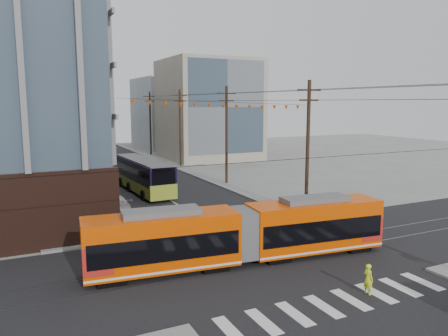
{
  "coord_description": "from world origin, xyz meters",
  "views": [
    {
      "loc": [
        -13.07,
        -17.88,
        9.25
      ],
      "look_at": [
        -0.2,
        8.7,
        4.78
      ],
      "focal_mm": 35.0,
      "sensor_mm": 36.0,
      "label": 1
    }
  ],
  "objects": [
    {
      "name": "city_bus",
      "position": [
        -1.23,
        25.95,
        1.74
      ],
      "size": [
        3.26,
        12.39,
        3.48
      ],
      "primitive_type": null,
      "rotation": [
        0.0,
        0.0,
        0.05
      ],
      "color": "black",
      "rests_on": "ground"
    },
    {
      "name": "parked_car_grey",
      "position": [
        -5.73,
        23.14,
        0.65
      ],
      "size": [
        3.67,
        5.14,
        1.3
      ],
      "primitive_type": "imported",
      "rotation": [
        0.0,
        0.0,
        2.78
      ],
      "color": "#4C4D4E",
      "rests_on": "ground"
    },
    {
      "name": "streetcar",
      "position": [
        -1.48,
        3.56,
        1.71
      ],
      "size": [
        17.96,
        4.36,
        3.43
      ],
      "primitive_type": null,
      "rotation": [
        0.0,
        0.0,
        -0.11
      ],
      "color": "#D54200",
      "rests_on": "ground"
    },
    {
      "name": "parked_car_silver",
      "position": [
        -5.8,
        11.12,
        0.73
      ],
      "size": [
        2.67,
        4.7,
        1.47
      ],
      "primitive_type": "imported",
      "rotation": [
        0.0,
        0.0,
        2.88
      ],
      "color": "#B5B6B9",
      "rests_on": "ground"
    },
    {
      "name": "ground",
      "position": [
        0.0,
        0.0,
        0.0
      ],
      "size": [
        160.0,
        160.0,
        0.0
      ],
      "primitive_type": "plane",
      "color": "slate"
    },
    {
      "name": "utility_pole_far",
      "position": [
        8.5,
        56.0,
        5.5
      ],
      "size": [
        0.3,
        0.3,
        11.0
      ],
      "primitive_type": "cylinder",
      "color": "black",
      "rests_on": "ground"
    },
    {
      "name": "jersey_barrier",
      "position": [
        8.3,
        11.39,
        0.42
      ],
      "size": [
        1.68,
        4.27,
        0.83
      ],
      "primitive_type": "cube",
      "rotation": [
        0.0,
        0.0,
        0.18
      ],
      "color": "slate",
      "rests_on": "ground"
    },
    {
      "name": "pedestrian",
      "position": [
        1.97,
        -2.86,
        0.76
      ],
      "size": [
        0.38,
        0.56,
        1.53
      ],
      "primitive_type": "imported",
      "rotation": [
        0.0,
        0.0,
        1.59
      ],
      "color": "#E1FE22",
      "rests_on": "ground"
    },
    {
      "name": "bg_bldg_ne_far",
      "position": [
        18.0,
        68.0,
        7.0
      ],
      "size": [
        16.0,
        16.0,
        14.0
      ],
      "primitive_type": "cube",
      "color": "#8C99A5",
      "rests_on": "ground"
    },
    {
      "name": "bg_bldg_nw_far",
      "position": [
        -14.0,
        72.0,
        10.0
      ],
      "size": [
        16.0,
        18.0,
        20.0
      ],
      "primitive_type": "cube",
      "color": "gray",
      "rests_on": "ground"
    },
    {
      "name": "bg_bldg_ne_near",
      "position": [
        16.0,
        48.0,
        8.0
      ],
      "size": [
        14.0,
        14.0,
        16.0
      ],
      "primitive_type": "cube",
      "color": "gray",
      "rests_on": "ground"
    },
    {
      "name": "parked_car_white",
      "position": [
        -5.94,
        18.75,
        0.77
      ],
      "size": [
        2.66,
        5.49,
        1.54
      ],
      "primitive_type": "imported",
      "rotation": [
        0.0,
        0.0,
        3.24
      ],
      "color": "#B7A9AC",
      "rests_on": "ground"
    }
  ]
}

